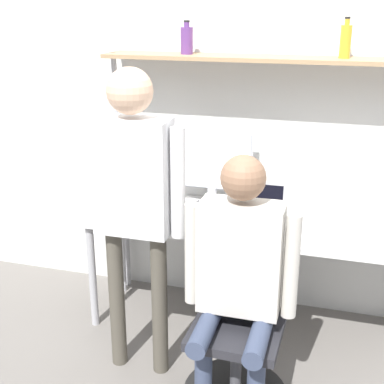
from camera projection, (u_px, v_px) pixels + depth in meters
The scene contains 12 objects.
ground_plane at pixel (239, 356), 3.27m from camera, with size 12.00×12.00×0.00m, color slate.
wall_back at pixel (268, 115), 3.48m from camera, with size 8.00×0.06×2.70m.
desk at pixel (254, 231), 3.36m from camera, with size 2.12×0.68×0.75m.
shelf_unit at pixel (265, 92), 3.25m from camera, with size 2.02×0.30×1.74m.
monitor at pixel (212, 165), 3.51m from camera, with size 0.53×0.22×0.51m.
laptop at pixel (257, 215), 3.24m from camera, with size 0.33×0.26×0.26m.
cell_phone at pixel (295, 230), 3.20m from camera, with size 0.07×0.15×0.01m.
office_chair at pixel (238, 352), 2.86m from camera, with size 0.56×0.56×0.92m.
person_seated at pixel (239, 267), 2.64m from camera, with size 0.58×0.47×1.37m.
person_standing at pixel (133, 187), 2.81m from camera, with size 0.57×0.24×1.75m.
bottle_amber at pixel (346, 41), 3.03m from camera, with size 0.06×0.06×0.23m.
bottle_purple at pixel (187, 40), 3.28m from camera, with size 0.08×0.08×0.20m.
Camera 1 is at (0.48, -2.71, 2.05)m, focal length 50.00 mm.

